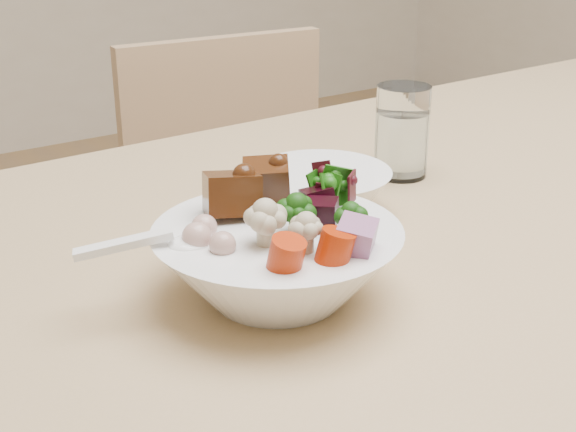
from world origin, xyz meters
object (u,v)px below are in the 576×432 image
at_px(food_bowl, 278,257).
at_px(water_glass, 402,135).
at_px(dining_table, 573,266).
at_px(side_bowl, 321,193).
at_px(chair_far, 252,252).

distance_m(food_bowl, water_glass, 0.34).
height_order(dining_table, side_bowl, side_bowl).
relative_size(dining_table, chair_far, 1.99).
relative_size(water_glass, side_bowl, 0.74).
relative_size(chair_far, food_bowl, 4.14).
bearing_deg(dining_table, chair_far, 91.07).
bearing_deg(side_bowl, dining_table, -26.67).
relative_size(dining_table, water_glass, 15.85).
height_order(chair_far, water_glass, water_glass).
bearing_deg(chair_far, food_bowl, -114.93).
height_order(chair_far, side_bowl, chair_far).
relative_size(dining_table, food_bowl, 8.23).
xyz_separation_m(chair_far, water_glass, (-0.08, -0.48, 0.36)).
height_order(dining_table, water_glass, water_glass).
relative_size(chair_far, water_glass, 7.97).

